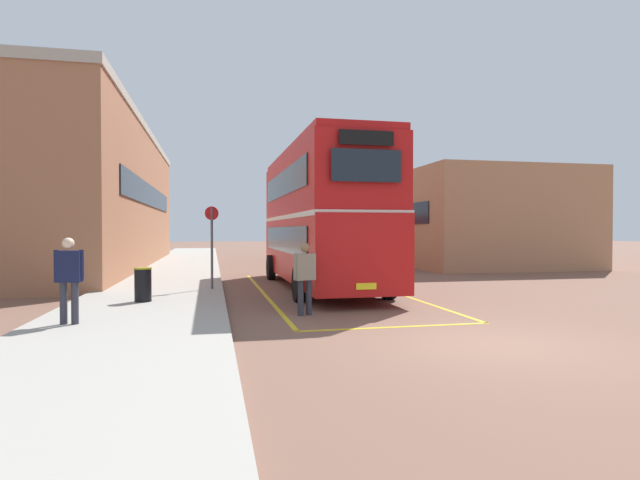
{
  "coord_description": "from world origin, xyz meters",
  "views": [
    {
      "loc": [
        -4.84,
        -8.17,
        2.02
      ],
      "look_at": [
        -0.92,
        10.18,
        1.65
      ],
      "focal_mm": 28.48,
      "sensor_mm": 36.0,
      "label": 1
    }
  ],
  "objects_px": {
    "pedestrian_waiting_near": "(69,274)",
    "litter_bin": "(143,285)",
    "single_deck_bus": "(319,235)",
    "bus_stop_sign": "(212,239)",
    "double_decker_bus": "(320,216)",
    "pedestrian_boarding": "(305,273)"
  },
  "relations": [
    {
      "from": "double_decker_bus",
      "to": "litter_bin",
      "type": "bearing_deg",
      "value": -148.73
    },
    {
      "from": "single_deck_bus",
      "to": "bus_stop_sign",
      "type": "distance_m",
      "value": 19.25
    },
    {
      "from": "pedestrian_waiting_near",
      "to": "litter_bin",
      "type": "distance_m",
      "value": 3.26
    },
    {
      "from": "pedestrian_boarding",
      "to": "litter_bin",
      "type": "bearing_deg",
      "value": 151.01
    },
    {
      "from": "pedestrian_waiting_near",
      "to": "double_decker_bus",
      "type": "bearing_deg",
      "value": 44.52
    },
    {
      "from": "double_decker_bus",
      "to": "single_deck_bus",
      "type": "xyz_separation_m",
      "value": [
        3.62,
        17.12,
        -0.87
      ]
    },
    {
      "from": "bus_stop_sign",
      "to": "pedestrian_boarding",
      "type": "bearing_deg",
      "value": -65.86
    },
    {
      "from": "double_decker_bus",
      "to": "pedestrian_waiting_near",
      "type": "height_order",
      "value": "double_decker_bus"
    },
    {
      "from": "single_deck_bus",
      "to": "bus_stop_sign",
      "type": "relative_size",
      "value": 3.88
    },
    {
      "from": "single_deck_bus",
      "to": "pedestrian_waiting_near",
      "type": "relative_size",
      "value": 5.91
    },
    {
      "from": "double_decker_bus",
      "to": "single_deck_bus",
      "type": "relative_size",
      "value": 1.04
    },
    {
      "from": "double_decker_bus",
      "to": "bus_stop_sign",
      "type": "relative_size",
      "value": 4.05
    },
    {
      "from": "single_deck_bus",
      "to": "bus_stop_sign",
      "type": "xyz_separation_m",
      "value": [
        -7.3,
        -17.82,
        0.08
      ]
    },
    {
      "from": "litter_bin",
      "to": "bus_stop_sign",
      "type": "distance_m",
      "value": 3.36
    },
    {
      "from": "pedestrian_waiting_near",
      "to": "bus_stop_sign",
      "type": "bearing_deg",
      "value": 63.83
    },
    {
      "from": "pedestrian_boarding",
      "to": "litter_bin",
      "type": "xyz_separation_m",
      "value": [
        -3.92,
        2.17,
        -0.41
      ]
    },
    {
      "from": "litter_bin",
      "to": "double_decker_bus",
      "type": "bearing_deg",
      "value": 31.27
    },
    {
      "from": "single_deck_bus",
      "to": "bus_stop_sign",
      "type": "height_order",
      "value": "single_deck_bus"
    },
    {
      "from": "double_decker_bus",
      "to": "pedestrian_boarding",
      "type": "xyz_separation_m",
      "value": [
        -1.54,
        -5.48,
        -1.52
      ]
    },
    {
      "from": "pedestrian_boarding",
      "to": "pedestrian_waiting_near",
      "type": "relative_size",
      "value": 0.99
    },
    {
      "from": "litter_bin",
      "to": "bus_stop_sign",
      "type": "height_order",
      "value": "bus_stop_sign"
    },
    {
      "from": "pedestrian_boarding",
      "to": "litter_bin",
      "type": "relative_size",
      "value": 1.93
    }
  ]
}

